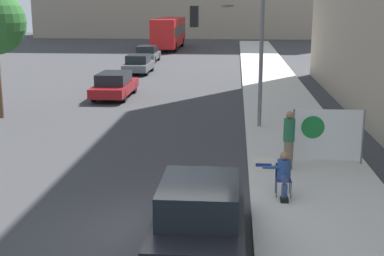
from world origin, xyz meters
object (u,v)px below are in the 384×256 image
seated_protester (283,173)px  car_on_road_distant (147,54)px  city_bus_on_road (169,31)px  protest_banner (327,135)px  car_on_road_midblock (139,64)px  jogger_on_sidewalk (289,140)px  car_on_road_nearest (114,85)px  parked_car_curbside (200,216)px  traffic_light_pole (234,40)px

seated_protester → car_on_road_distant: car_on_road_distant is taller
car_on_road_distant → city_bus_on_road: size_ratio=0.36×
protest_banner → car_on_road_midblock: (-9.97, 22.17, -0.36)m
jogger_on_sidewalk → car_on_road_nearest: jogger_on_sidewalk is taller
jogger_on_sidewalk → city_bus_on_road: city_bus_on_road is taller
car_on_road_midblock → car_on_road_distant: car_on_road_distant is taller
parked_car_curbside → car_on_road_nearest: (-5.88, 18.05, -0.06)m
car_on_road_nearest → car_on_road_midblock: car_on_road_nearest is taller
city_bus_on_road → car_on_road_nearest: bearing=-88.5°
city_bus_on_road → traffic_light_pole: bearing=-79.0°
protest_banner → car_on_road_midblock: protest_banner is taller
car_on_road_midblock → car_on_road_distant: (-0.63, 7.68, 0.02)m
parked_car_curbside → car_on_road_distant: (-7.02, 35.93, -0.05)m
jogger_on_sidewalk → parked_car_curbside: 5.89m
seated_protester → city_bus_on_road: (-8.67, 46.10, 1.16)m
jogger_on_sidewalk → car_on_road_nearest: 15.09m
jogger_on_sidewalk → city_bus_on_road: size_ratio=0.15×
car_on_road_distant → traffic_light_pole: bearing=-72.8°
seated_protester → car_on_road_distant: size_ratio=0.28×
protest_banner → parked_car_curbside: 7.06m
car_on_road_midblock → car_on_road_nearest: bearing=-87.1°
parked_car_curbside → protest_banner: bearing=59.5°
seated_protester → car_on_road_midblock: bearing=106.5°
jogger_on_sidewalk → traffic_light_pole: size_ratio=0.35×
protest_banner → car_on_road_midblock: 24.31m
car_on_road_nearest → car_on_road_distant: 17.91m
protest_banner → traffic_light_pole: (-2.97, 5.19, 2.55)m
seated_protester → traffic_light_pole: size_ratio=0.23×
seated_protester → car_on_road_midblock: size_ratio=0.28×
car_on_road_distant → city_bus_on_road: 13.20m
car_on_road_nearest → car_on_road_midblock: bearing=92.9°
traffic_light_pole → city_bus_on_road: 38.53m
jogger_on_sidewalk → protest_banner: 1.42m
traffic_light_pole → car_on_road_nearest: (-6.50, 6.78, -2.91)m
car_on_road_nearest → city_bus_on_road: (-0.83, 31.02, 1.24)m
traffic_light_pole → protest_banner: bearing=-60.3°
seated_protester → car_on_road_distant: 34.17m
car_on_road_midblock → city_bus_on_road: 20.85m
jogger_on_sidewalk → parked_car_curbside: jogger_on_sidewalk is taller
car_on_road_nearest → car_on_road_midblock: (-0.51, 10.20, -0.01)m
jogger_on_sidewalk → car_on_road_distant: 31.93m
jogger_on_sidewalk → parked_car_curbside: size_ratio=0.43×
jogger_on_sidewalk → protest_banner: size_ratio=0.81×
traffic_light_pole → car_on_road_distant: 25.97m
seated_protester → parked_car_curbside: parked_car_curbside is taller
jogger_on_sidewalk → car_on_road_midblock: (-8.72, 22.86, -0.37)m
seated_protester → city_bus_on_road: 46.93m
protest_banner → car_on_road_nearest: bearing=128.3°
parked_car_curbside → car_on_road_midblock: size_ratio=0.98×
car_on_road_distant → parked_car_curbside: bearing=-78.9°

